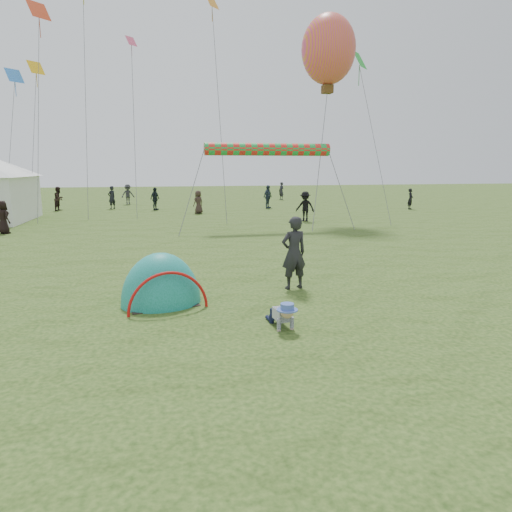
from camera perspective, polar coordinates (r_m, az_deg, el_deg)
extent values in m
plane|color=#1D3610|center=(8.62, -0.85, -10.64)|extent=(140.00, 140.00, 0.00)
ellipsoid|color=#0D7659|center=(11.14, -11.72, -5.80)|extent=(2.18, 1.93, 2.44)
imported|color=black|center=(12.03, 4.75, 0.39)|extent=(0.78, 0.58, 1.93)
imported|color=black|center=(36.96, 18.74, 6.77)|extent=(0.67, 0.67, 1.58)
imported|color=#293845|center=(35.84, 1.48, 7.41)|extent=(1.06, 1.05, 1.80)
imported|color=black|center=(27.37, 6.16, 6.18)|extent=(1.30, 1.22, 1.76)
imported|color=#342721|center=(32.03, -7.22, 6.70)|extent=(0.93, 0.86, 1.59)
imported|color=#23333A|center=(36.07, -26.86, 6.14)|extent=(1.60, 1.12, 1.66)
imported|color=#22212A|center=(45.43, 3.18, 8.12)|extent=(0.62, 0.74, 1.72)
imported|color=black|center=(36.84, -23.41, 6.58)|extent=(0.94, 1.04, 1.76)
imported|color=#1C2429|center=(35.17, -12.52, 7.00)|extent=(0.93, 1.04, 1.69)
imported|color=#2C2C31|center=(41.19, -15.72, 7.42)|extent=(1.24, 0.92, 1.72)
imported|color=black|center=(25.26, -29.06, 4.25)|extent=(0.91, 0.91, 1.59)
imported|color=black|center=(38.11, -26.82, 6.41)|extent=(1.70, 0.99, 1.75)
imported|color=black|center=(37.05, -17.58, 6.99)|extent=(0.75, 0.75, 1.75)
cylinder|color=red|center=(24.02, 1.52, 13.18)|extent=(6.55, 0.64, 0.64)
plane|color=#E7A90B|center=(36.67, -25.82, 20.44)|extent=(1.09, 1.09, 0.89)
plane|color=green|center=(31.31, 12.83, 22.80)|extent=(1.29, 1.29, 1.05)
plane|color=blue|center=(36.18, -27.97, 19.30)|extent=(1.12, 1.12, 0.91)
plane|color=#DF4A72|center=(35.35, -15.34, 24.49)|extent=(0.80, 0.80, 0.65)
plane|color=red|center=(35.02, -25.55, 25.99)|extent=(1.38, 1.38, 1.12)
plane|color=orange|center=(32.48, -5.53, 29.08)|extent=(0.98, 0.98, 0.80)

